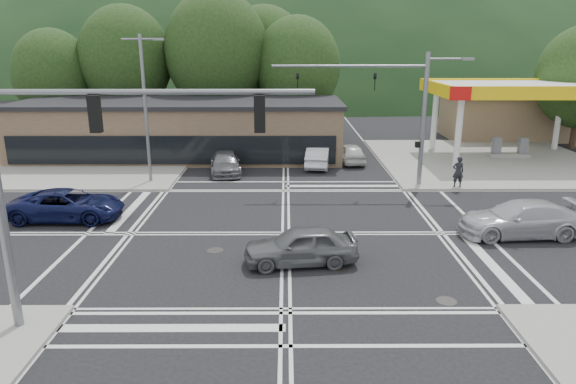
{
  "coord_description": "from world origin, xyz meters",
  "views": [
    {
      "loc": [
        0.02,
        -22.25,
        8.46
      ],
      "look_at": [
        0.11,
        2.07,
        1.4
      ],
      "focal_mm": 32.0,
      "sensor_mm": 36.0,
      "label": 1
    }
  ],
  "objects_px": {
    "car_northbound": "(225,163)",
    "car_queue_a": "(318,157)",
    "pedestrian": "(458,172)",
    "car_silver_east": "(520,219)",
    "car_blue_west": "(68,205)",
    "car_grey_center": "(301,246)",
    "car_queue_b": "(350,153)"
  },
  "relations": [
    {
      "from": "car_blue_west",
      "to": "car_northbound",
      "type": "xyz_separation_m",
      "value": [
        6.75,
        9.57,
        -0.05
      ]
    },
    {
      "from": "car_blue_west",
      "to": "car_queue_a",
      "type": "relative_size",
      "value": 1.21
    },
    {
      "from": "car_blue_west",
      "to": "pedestrian",
      "type": "xyz_separation_m",
      "value": [
        21.16,
        5.46,
        0.32
      ]
    },
    {
      "from": "car_grey_center",
      "to": "car_silver_east",
      "type": "distance_m",
      "value": 10.51
    },
    {
      "from": "car_grey_center",
      "to": "pedestrian",
      "type": "distance_m",
      "value": 14.57
    },
    {
      "from": "car_blue_west",
      "to": "car_queue_a",
      "type": "distance_m",
      "value": 17.35
    },
    {
      "from": "pedestrian",
      "to": "car_blue_west",
      "type": "bearing_deg",
      "value": 14.28
    },
    {
      "from": "car_grey_center",
      "to": "car_northbound",
      "type": "relative_size",
      "value": 0.93
    },
    {
      "from": "car_queue_a",
      "to": "car_blue_west",
      "type": "bearing_deg",
      "value": 48.38
    },
    {
      "from": "car_queue_a",
      "to": "car_queue_b",
      "type": "height_order",
      "value": "car_queue_a"
    },
    {
      "from": "car_grey_center",
      "to": "car_queue_a",
      "type": "relative_size",
      "value": 1.0
    },
    {
      "from": "car_northbound",
      "to": "pedestrian",
      "type": "relative_size",
      "value": 2.6
    },
    {
      "from": "car_grey_center",
      "to": "car_silver_east",
      "type": "bearing_deg",
      "value": 100.01
    },
    {
      "from": "car_northbound",
      "to": "pedestrian",
      "type": "bearing_deg",
      "value": -24.27
    },
    {
      "from": "pedestrian",
      "to": "car_grey_center",
      "type": "bearing_deg",
      "value": 47.92
    },
    {
      "from": "car_blue_west",
      "to": "car_queue_b",
      "type": "distance_m",
      "value": 20.06
    },
    {
      "from": "car_blue_west",
      "to": "car_silver_east",
      "type": "bearing_deg",
      "value": -95.55
    },
    {
      "from": "car_blue_west",
      "to": "pedestrian",
      "type": "relative_size",
      "value": 2.92
    },
    {
      "from": "car_queue_b",
      "to": "pedestrian",
      "type": "height_order",
      "value": "pedestrian"
    },
    {
      "from": "car_queue_a",
      "to": "pedestrian",
      "type": "xyz_separation_m",
      "value": [
        8.02,
        -5.86,
        0.34
      ]
    },
    {
      "from": "car_northbound",
      "to": "car_silver_east",
      "type": "bearing_deg",
      "value": -47.3
    },
    {
      "from": "car_silver_east",
      "to": "car_queue_a",
      "type": "distance_m",
      "value": 16.01
    },
    {
      "from": "car_queue_b",
      "to": "pedestrian",
      "type": "relative_size",
      "value": 2.26
    },
    {
      "from": "car_queue_a",
      "to": "car_northbound",
      "type": "distance_m",
      "value": 6.63
    },
    {
      "from": "car_queue_b",
      "to": "car_silver_east",
      "type": "bearing_deg",
      "value": 105.74
    },
    {
      "from": "car_blue_west",
      "to": "car_queue_b",
      "type": "relative_size",
      "value": 1.29
    },
    {
      "from": "car_northbound",
      "to": "car_grey_center",
      "type": "bearing_deg",
      "value": -80.98
    },
    {
      "from": "car_queue_a",
      "to": "pedestrian",
      "type": "distance_m",
      "value": 9.94
    },
    {
      "from": "car_silver_east",
      "to": "pedestrian",
      "type": "xyz_separation_m",
      "value": [
        -0.33,
        7.8,
        0.28
      ]
    },
    {
      "from": "car_silver_east",
      "to": "car_queue_a",
      "type": "xyz_separation_m",
      "value": [
        -8.34,
        13.66,
        -0.07
      ]
    },
    {
      "from": "car_northbound",
      "to": "car_queue_a",
      "type": "bearing_deg",
      "value": 7.0
    },
    {
      "from": "car_grey_center",
      "to": "car_northbound",
      "type": "bearing_deg",
      "value": -169.46
    }
  ]
}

